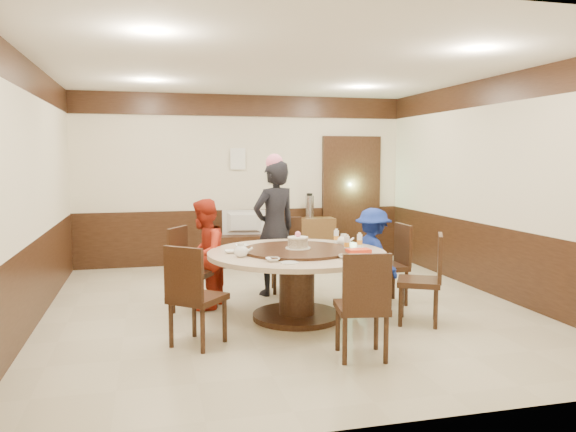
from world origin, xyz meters
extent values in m
plane|color=beige|center=(0.00, 0.00, 0.00)|extent=(6.00, 6.00, 0.00)
plane|color=silver|center=(0.00, 0.00, 2.80)|extent=(6.00, 6.00, 0.00)
cube|color=beige|center=(0.00, 3.00, 1.40)|extent=(5.50, 0.04, 2.80)
cube|color=beige|center=(0.00, -3.00, 1.40)|extent=(5.50, 0.04, 2.80)
cube|color=beige|center=(-2.75, 0.00, 1.40)|extent=(0.04, 6.00, 2.80)
cube|color=beige|center=(2.75, 0.00, 1.40)|extent=(0.04, 6.00, 2.80)
cube|color=black|center=(0.00, 0.00, 0.45)|extent=(5.50, 6.00, 0.90)
cube|color=black|center=(0.00, 0.00, 2.62)|extent=(5.50, 6.00, 0.35)
cube|color=black|center=(1.90, 2.95, 1.05)|extent=(1.05, 0.08, 2.18)
cube|color=#8BD69E|center=(1.90, 2.97, 1.05)|extent=(0.88, 0.02, 2.05)
cylinder|color=black|center=(0.01, -0.45, 0.03)|extent=(0.98, 0.98, 0.06)
cylinder|color=black|center=(0.01, -0.45, 0.35)|extent=(0.39, 0.39, 0.65)
cylinder|color=#C3A98E|center=(0.01, -0.45, 0.72)|extent=(1.95, 1.95, 0.05)
cylinder|color=black|center=(0.01, -0.45, 0.77)|extent=(1.19, 1.19, 0.03)
cube|color=black|center=(1.23, -0.09, 0.45)|extent=(0.44, 0.44, 0.06)
cube|color=black|center=(1.44, -0.09, 0.72)|extent=(0.04, 0.42, 0.50)
cube|color=black|center=(1.23, -0.09, 0.21)|extent=(0.36, 0.36, 0.42)
cube|color=black|center=(0.21, 0.81, 0.45)|extent=(0.50, 0.50, 0.06)
cube|color=black|center=(0.25, 1.02, 0.72)|extent=(0.42, 0.10, 0.50)
cube|color=black|center=(0.21, 0.81, 0.21)|extent=(0.36, 0.36, 0.42)
cube|color=black|center=(-1.06, 0.15, 0.45)|extent=(0.61, 0.61, 0.06)
cube|color=black|center=(-1.24, 0.26, 0.72)|extent=(0.26, 0.38, 0.50)
cube|color=black|center=(-1.06, 0.15, 0.21)|extent=(0.36, 0.36, 0.42)
cube|color=black|center=(-1.13, -1.07, 0.45)|extent=(0.62, 0.62, 0.06)
cube|color=black|center=(-1.27, -1.23, 0.72)|extent=(0.34, 0.31, 0.50)
cube|color=black|center=(-1.13, -1.07, 0.21)|extent=(0.36, 0.36, 0.42)
cube|color=black|center=(0.25, -1.75, 0.45)|extent=(0.51, 0.51, 0.06)
cube|color=black|center=(0.22, -1.96, 0.72)|extent=(0.42, 0.11, 0.50)
cube|color=black|center=(0.25, -1.75, 0.21)|extent=(0.36, 0.36, 0.42)
cube|color=black|center=(1.23, -0.94, 0.45)|extent=(0.60, 0.60, 0.06)
cube|color=black|center=(1.41, -1.03, 0.72)|extent=(0.23, 0.39, 0.50)
cube|color=black|center=(1.23, -0.94, 0.21)|extent=(0.36, 0.36, 0.42)
imported|color=black|center=(0.01, 0.69, 0.87)|extent=(0.74, 0.63, 1.73)
imported|color=#B32B17|center=(-0.94, 0.20, 0.65)|extent=(0.71, 0.78, 1.30)
imported|color=navy|center=(1.07, -0.04, 0.58)|extent=(0.66, 0.85, 1.17)
cylinder|color=white|center=(0.02, -0.43, 0.79)|extent=(0.28, 0.28, 0.01)
cylinder|color=gray|center=(0.02, -0.43, 0.84)|extent=(0.22, 0.22, 0.10)
cylinder|color=white|center=(0.02, -0.43, 0.90)|extent=(0.22, 0.22, 0.01)
sphere|color=pink|center=(0.02, -0.43, 0.94)|extent=(0.06, 0.06, 0.06)
ellipsoid|color=white|center=(-0.64, -0.64, 0.81)|extent=(0.17, 0.15, 0.13)
ellipsoid|color=white|center=(0.63, -0.23, 0.81)|extent=(0.17, 0.15, 0.13)
imported|color=white|center=(-0.54, -0.09, 0.77)|extent=(0.16, 0.16, 0.04)
imported|color=white|center=(0.37, -0.98, 0.77)|extent=(0.12, 0.12, 0.04)
imported|color=white|center=(-0.38, -0.96, 0.77)|extent=(0.14, 0.14, 0.03)
imported|color=white|center=(0.67, -0.63, 0.77)|extent=(0.13, 0.13, 0.04)
imported|color=white|center=(-0.71, -0.39, 0.77)|extent=(0.14, 0.14, 0.03)
imported|color=white|center=(0.14, 0.12, 0.77)|extent=(0.15, 0.15, 0.05)
cylinder|color=white|center=(-0.24, -1.10, 0.76)|extent=(0.18, 0.18, 0.01)
cylinder|color=white|center=(0.46, 0.05, 0.76)|extent=(0.18, 0.18, 0.01)
cube|color=white|center=(0.58, -0.82, 0.76)|extent=(0.30, 0.20, 0.02)
cube|color=red|center=(0.58, -0.82, 0.79)|extent=(0.24, 0.15, 0.04)
cylinder|color=white|center=(0.55, -0.54, 0.83)|extent=(0.06, 0.06, 0.16)
cylinder|color=white|center=(0.75, -0.42, 0.83)|extent=(0.06, 0.06, 0.16)
cylinder|color=white|center=(0.60, -0.03, 0.83)|extent=(0.06, 0.06, 0.16)
cube|color=black|center=(-0.04, 2.75, 0.25)|extent=(0.85, 0.45, 0.50)
imported|color=#959497|center=(-0.04, 2.75, 0.70)|extent=(0.72, 0.19, 0.41)
cube|color=brown|center=(1.10, 2.78, 0.38)|extent=(0.80, 0.40, 0.75)
cylinder|color=silver|center=(1.09, 2.78, 0.94)|extent=(0.15, 0.15, 0.38)
cube|color=white|center=(-0.10, 2.96, 1.75)|extent=(0.25, 0.00, 0.35)
cube|color=white|center=(0.55, 2.96, 1.45)|extent=(0.30, 0.00, 0.22)
camera|label=1|loc=(-1.56, -6.31, 1.78)|focal=35.00mm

